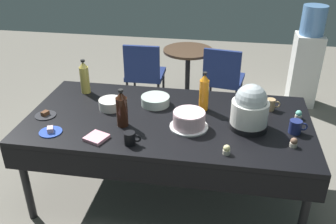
% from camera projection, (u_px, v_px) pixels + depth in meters
% --- Properties ---
extents(ground, '(9.00, 9.00, 0.00)m').
position_uv_depth(ground, '(168.00, 192.00, 3.22)').
color(ground, slate).
extents(potluck_table, '(2.20, 1.10, 0.75)m').
position_uv_depth(potluck_table, '(168.00, 124.00, 2.90)').
color(potluck_table, black).
rests_on(potluck_table, ground).
extents(frosted_layer_cake, '(0.29, 0.29, 0.13)m').
position_uv_depth(frosted_layer_cake, '(189.00, 120.00, 2.71)').
color(frosted_layer_cake, silver).
rests_on(frosted_layer_cake, potluck_table).
extents(slow_cooker, '(0.28, 0.28, 0.35)m').
position_uv_depth(slow_cooker, '(250.00, 108.00, 2.66)').
color(slow_cooker, black).
rests_on(slow_cooker, potluck_table).
extents(glass_salad_bowl, '(0.24, 0.24, 0.07)m').
position_uv_depth(glass_salad_bowl, '(155.00, 101.00, 3.05)').
color(glass_salad_bowl, '#B2C6BC').
rests_on(glass_salad_bowl, potluck_table).
extents(ceramic_snack_bowl, '(0.19, 0.19, 0.08)m').
position_uv_depth(ceramic_snack_bowl, '(111.00, 104.00, 2.99)').
color(ceramic_snack_bowl, silver).
rests_on(ceramic_snack_bowl, potluck_table).
extents(dessert_plate_charcoal, '(0.16, 0.16, 0.04)m').
position_uv_depth(dessert_plate_charcoal, '(45.00, 115.00, 2.89)').
color(dessert_plate_charcoal, '#2D2D33').
rests_on(dessert_plate_charcoal, potluck_table).
extents(dessert_plate_teal, '(0.18, 0.18, 0.06)m').
position_uv_depth(dessert_plate_teal, '(251.00, 100.00, 3.11)').
color(dessert_plate_teal, teal).
rests_on(dessert_plate_teal, potluck_table).
extents(dessert_plate_cobalt, '(0.17, 0.17, 0.04)m').
position_uv_depth(dessert_plate_cobalt, '(51.00, 131.00, 2.67)').
color(dessert_plate_cobalt, '#2D4CB2').
rests_on(dessert_plate_cobalt, potluck_table).
extents(cupcake_berry, '(0.05, 0.05, 0.07)m').
position_uv_depth(cupcake_berry, '(294.00, 143.00, 2.49)').
color(cupcake_berry, beige).
rests_on(cupcake_berry, potluck_table).
extents(cupcake_lemon, '(0.05, 0.05, 0.07)m').
position_uv_depth(cupcake_lemon, '(299.00, 115.00, 2.84)').
color(cupcake_lemon, beige).
rests_on(cupcake_lemon, potluck_table).
extents(cupcake_mint, '(0.05, 0.05, 0.07)m').
position_uv_depth(cupcake_mint, '(227.00, 150.00, 2.42)').
color(cupcake_mint, beige).
rests_on(cupcake_mint, potluck_table).
extents(cupcake_cocoa, '(0.05, 0.05, 0.07)m').
position_uv_depth(cupcake_cocoa, '(257.00, 111.00, 2.90)').
color(cupcake_cocoa, beige).
rests_on(cupcake_cocoa, potluck_table).
extents(soda_bottle_cola, '(0.09, 0.09, 0.30)m').
position_uv_depth(soda_bottle_cola, '(122.00, 109.00, 2.70)').
color(soda_bottle_cola, '#33190F').
rests_on(soda_bottle_cola, potluck_table).
extents(soda_bottle_orange_juice, '(0.08, 0.08, 0.32)m').
position_uv_depth(soda_bottle_orange_juice, '(204.00, 92.00, 2.92)').
color(soda_bottle_orange_juice, orange).
rests_on(soda_bottle_orange_juice, potluck_table).
extents(soda_bottle_ginger_ale, '(0.08, 0.08, 0.31)m').
position_uv_depth(soda_bottle_ginger_ale, '(85.00, 78.00, 3.21)').
color(soda_bottle_ginger_ale, gold).
rests_on(soda_bottle_ginger_ale, potluck_table).
extents(coffee_mug_black, '(0.12, 0.08, 0.09)m').
position_uv_depth(coffee_mug_black, '(130.00, 138.00, 2.51)').
color(coffee_mug_black, black).
rests_on(coffee_mug_black, potluck_table).
extents(coffee_mug_tan, '(0.11, 0.07, 0.09)m').
position_uv_depth(coffee_mug_tan, '(271.00, 104.00, 2.96)').
color(coffee_mug_tan, tan).
rests_on(coffee_mug_tan, potluck_table).
extents(coffee_mug_navy, '(0.13, 0.09, 0.10)m').
position_uv_depth(coffee_mug_navy, '(296.00, 127.00, 2.65)').
color(coffee_mug_navy, navy).
rests_on(coffee_mug_navy, potluck_table).
extents(paper_napkin_stack, '(0.18, 0.18, 0.02)m').
position_uv_depth(paper_napkin_stack, '(96.00, 138.00, 2.59)').
color(paper_napkin_stack, pink).
rests_on(paper_napkin_stack, potluck_table).
extents(maroon_chair_left, '(0.45, 0.45, 0.85)m').
position_uv_depth(maroon_chair_left, '(144.00, 71.00, 4.40)').
color(maroon_chair_left, navy).
rests_on(maroon_chair_left, ground).
extents(maroon_chair_right, '(0.50, 0.50, 0.85)m').
position_uv_depth(maroon_chair_right, '(223.00, 76.00, 4.27)').
color(maroon_chair_right, navy).
rests_on(maroon_chair_right, ground).
extents(round_cafe_table, '(0.60, 0.60, 0.72)m').
position_uv_depth(round_cafe_table, '(188.00, 67.00, 4.52)').
color(round_cafe_table, '#473323').
rests_on(round_cafe_table, ground).
extents(water_cooler, '(0.32, 0.32, 1.24)m').
position_uv_depth(water_cooler, '(306.00, 59.00, 4.49)').
color(water_cooler, silver).
rests_on(water_cooler, ground).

